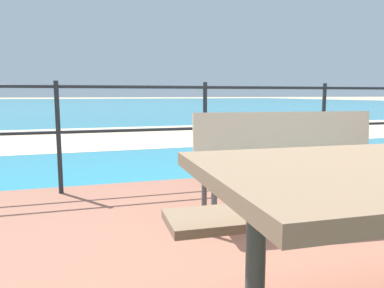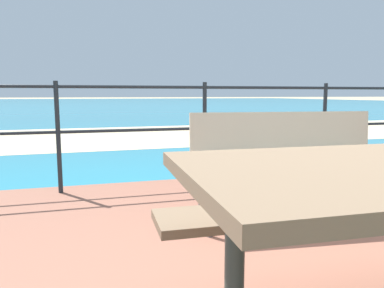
# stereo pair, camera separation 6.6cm
# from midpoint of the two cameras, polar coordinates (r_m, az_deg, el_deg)

# --- Properties ---
(sea_water) EXTENTS (90.00, 90.00, 0.01)m
(sea_water) POSITION_cam_midpoint_polar(r_m,az_deg,el_deg) (41.37, -14.18, 6.13)
(sea_water) COLOR teal
(sea_water) RESTS_ON ground
(beach_strip) EXTENTS (54.11, 6.17, 0.01)m
(beach_strip) POSITION_cam_midpoint_polar(r_m,az_deg,el_deg) (9.13, -8.02, 1.34)
(beach_strip) COLOR beige
(beach_strip) RESTS_ON ground
(park_bench) EXTENTS (1.48, 0.55, 0.82)m
(park_bench) POSITION_cam_midpoint_polar(r_m,az_deg,el_deg) (2.84, 15.25, -1.79)
(park_bench) COLOR #BCAD93
(park_bench) RESTS_ON patio_paving
(railing_fence) EXTENTS (5.94, 0.04, 1.08)m
(railing_fence) POSITION_cam_midpoint_polar(r_m,az_deg,el_deg) (3.90, 2.46, 3.79)
(railing_fence) COLOR #1E2328
(railing_fence) RESTS_ON patio_paving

